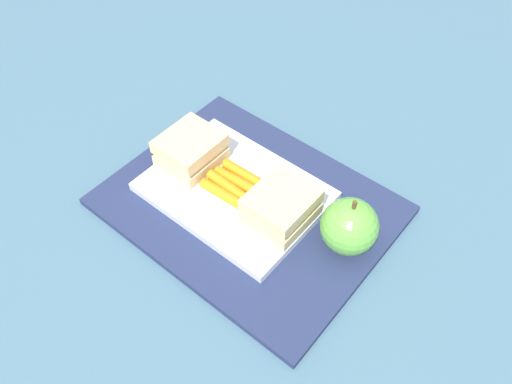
{
  "coord_description": "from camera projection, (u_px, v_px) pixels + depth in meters",
  "views": [
    {
      "loc": [
        0.29,
        -0.33,
        0.55
      ],
      "look_at": [
        0.01,
        0.0,
        0.04
      ],
      "focal_mm": 36.67,
      "sensor_mm": 36.0,
      "label": 1
    }
  ],
  "objects": [
    {
      "name": "ground_plane",
      "position": [
        249.0,
        208.0,
        0.7
      ],
      "size": [
        2.4,
        2.4,
        0.0
      ],
      "primitive_type": "plane",
      "color": "#42667A"
    },
    {
      "name": "lunchbag_mat",
      "position": [
        249.0,
        205.0,
        0.7
      ],
      "size": [
        0.36,
        0.28,
        0.01
      ],
      "primitive_type": "cube",
      "color": "navy",
      "rests_on": "ground_plane"
    },
    {
      "name": "food_tray",
      "position": [
        234.0,
        191.0,
        0.7
      ],
      "size": [
        0.23,
        0.17,
        0.01
      ],
      "primitive_type": "cube",
      "color": "white",
      "rests_on": "lunchbag_mat"
    },
    {
      "name": "sandwich_half_left",
      "position": [
        191.0,
        150.0,
        0.71
      ],
      "size": [
        0.07,
        0.08,
        0.04
      ],
      "color": "#DBC189",
      "rests_on": "food_tray"
    },
    {
      "name": "sandwich_half_right",
      "position": [
        281.0,
        207.0,
        0.65
      ],
      "size": [
        0.07,
        0.08,
        0.04
      ],
      "color": "#DBC189",
      "rests_on": "food_tray"
    },
    {
      "name": "carrot_sticks_bundle",
      "position": [
        235.0,
        185.0,
        0.69
      ],
      "size": [
        0.08,
        0.06,
        0.02
      ],
      "color": "orange",
      "rests_on": "food_tray"
    },
    {
      "name": "apple",
      "position": [
        349.0,
        226.0,
        0.63
      ],
      "size": [
        0.07,
        0.07,
        0.08
      ],
      "color": "#66B742",
      "rests_on": "lunchbag_mat"
    }
  ]
}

